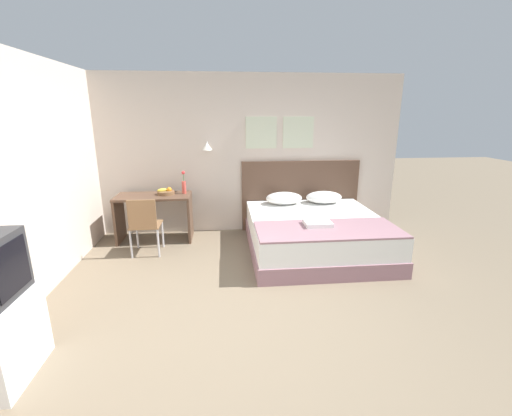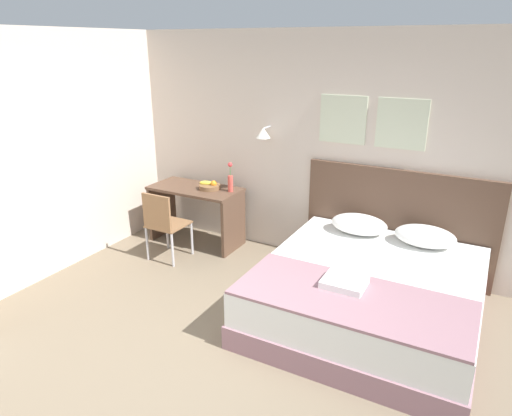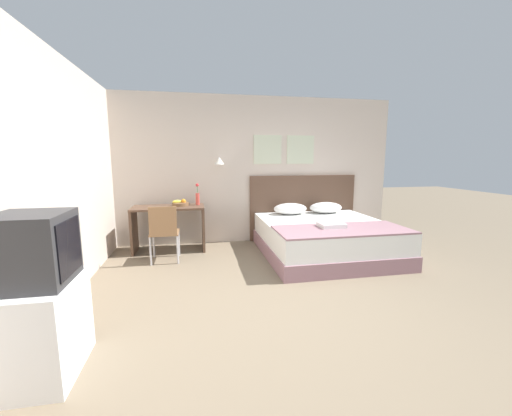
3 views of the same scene
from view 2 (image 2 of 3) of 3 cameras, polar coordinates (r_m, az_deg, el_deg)
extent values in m
plane|color=#756651|center=(3.73, -11.83, -22.46)|extent=(24.00, 24.00, 0.00)
cube|color=beige|center=(5.39, 7.12, 7.32)|extent=(5.50, 0.06, 2.65)
cube|color=beige|center=(5.17, 10.80, 10.82)|extent=(0.52, 0.02, 0.52)
cube|color=beige|center=(5.02, 17.74, 9.97)|extent=(0.52, 0.02, 0.52)
cylinder|color=#B2B2B7|center=(5.47, 1.35, 10.05)|extent=(0.02, 0.16, 0.02)
cone|color=white|center=(5.40, 0.90, 9.38)|extent=(0.17, 0.17, 0.12)
cube|color=gray|center=(4.56, 13.66, -12.19)|extent=(1.95, 2.07, 0.22)
cube|color=white|center=(4.42, 13.95, -9.22)|extent=(1.91, 2.03, 0.32)
cube|color=brown|center=(5.27, 17.17, -1.86)|extent=(2.07, 0.06, 1.22)
ellipsoid|color=white|center=(5.07, 12.75, -1.99)|extent=(0.61, 0.41, 0.20)
ellipsoid|color=white|center=(4.95, 20.38, -3.32)|extent=(0.61, 0.41, 0.20)
cube|color=gray|center=(3.83, 11.77, -10.95)|extent=(1.89, 0.83, 0.02)
cube|color=white|center=(3.95, 10.98, -9.13)|extent=(0.35, 0.30, 0.06)
cube|color=brown|center=(5.87, -7.62, 2.39)|extent=(1.17, 0.57, 0.03)
cube|color=brown|center=(6.33, -11.62, -0.16)|extent=(0.04, 0.53, 0.72)
cube|color=brown|center=(5.71, -2.83, -2.01)|extent=(0.04, 0.53, 0.72)
cube|color=#8E6642|center=(5.59, -10.87, -2.00)|extent=(0.42, 0.42, 0.02)
cube|color=#8E6642|center=(5.38, -12.32, -0.52)|extent=(0.39, 0.03, 0.42)
cylinder|color=#B7B7BC|center=(5.93, -11.03, -3.05)|extent=(0.03, 0.03, 0.42)
cylinder|color=#B7B7BC|center=(5.71, -8.03, -3.79)|extent=(0.03, 0.03, 0.42)
cylinder|color=#B7B7BC|center=(5.66, -13.45, -4.35)|extent=(0.03, 0.03, 0.42)
cylinder|color=#B7B7BC|center=(5.43, -10.40, -5.20)|extent=(0.03, 0.03, 0.42)
cylinder|color=brown|center=(5.78, -5.81, 2.65)|extent=(0.27, 0.27, 0.05)
sphere|color=orange|center=(5.76, -5.31, 3.06)|extent=(0.08, 0.08, 0.08)
ellipsoid|color=yellow|center=(5.80, -6.28, 3.12)|extent=(0.17, 0.12, 0.06)
cylinder|color=#D14C42|center=(5.64, -3.21, 3.06)|extent=(0.07, 0.07, 0.20)
cylinder|color=#3D7538|center=(5.59, -3.25, 4.74)|extent=(0.01, 0.01, 0.14)
sphere|color=#DB3838|center=(5.58, -3.26, 5.43)|extent=(0.06, 0.06, 0.06)
camera|label=1|loc=(2.43, -81.00, -8.34)|focal=24.00mm
camera|label=3|loc=(3.13, -72.23, -12.08)|focal=22.00mm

